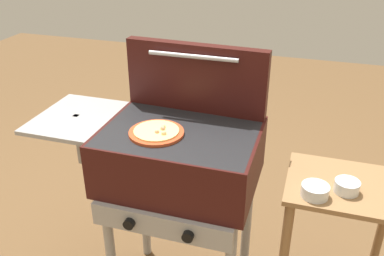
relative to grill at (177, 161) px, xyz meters
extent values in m
cube|color=#38110F|center=(0.01, 0.00, 0.02)|extent=(0.64, 0.48, 0.24)
cube|color=black|center=(0.01, 0.00, 0.14)|extent=(0.61, 0.46, 0.01)
cube|color=#9E9E9E|center=(-0.47, 0.00, 0.13)|extent=(0.32, 0.41, 0.02)
cube|color=#9E9E9E|center=(-0.47, 0.00, 0.02)|extent=(0.02, 0.02, 0.24)
cube|color=#9E9E9E|center=(0.01, -0.25, -0.15)|extent=(0.58, 0.02, 0.10)
cylinder|color=black|center=(-0.11, -0.27, -0.15)|extent=(0.04, 0.02, 0.04)
cylinder|color=black|center=(0.13, -0.27, -0.15)|extent=(0.04, 0.02, 0.04)
cylinder|color=#9E9E9E|center=(-0.26, -0.19, -0.43)|extent=(0.04, 0.04, 0.66)
cylinder|color=#9E9E9E|center=(-0.26, 0.19, -0.43)|extent=(0.04, 0.04, 0.66)
cylinder|color=#9E9E9E|center=(0.28, 0.19, -0.43)|extent=(0.04, 0.04, 0.66)
cube|color=#38110F|center=(0.01, 0.22, 0.29)|extent=(0.63, 0.08, 0.30)
cylinder|color=#B7B7BC|center=(0.01, 0.17, 0.40)|extent=(0.38, 0.02, 0.02)
cylinder|color=#C64723|center=(-0.07, -0.05, 0.15)|extent=(0.22, 0.22, 0.01)
cylinder|color=#EDD17A|center=(-0.07, -0.05, 0.16)|extent=(0.18, 0.18, 0.01)
sphere|color=#F2C887|center=(-0.03, -0.07, 0.17)|extent=(0.02, 0.02, 0.02)
sphere|color=#F2B183|center=(-0.06, -0.07, 0.17)|extent=(0.02, 0.02, 0.02)
sphere|color=tan|center=(-0.04, -0.04, 0.17)|extent=(0.02, 0.02, 0.02)
sphere|color=#BFD783|center=(-0.05, -0.02, 0.17)|extent=(0.02, 0.02, 0.02)
cube|color=olive|center=(0.67, 0.00, 0.01)|extent=(0.44, 0.36, 0.02)
cylinder|color=olive|center=(0.48, 0.15, -0.38)|extent=(0.04, 0.04, 0.76)
cylinder|color=olive|center=(0.86, 0.15, -0.38)|extent=(0.04, 0.04, 0.76)
cylinder|color=silver|center=(0.56, -0.11, 0.04)|extent=(0.10, 0.10, 0.04)
cylinder|color=#996B47|center=(0.56, -0.11, 0.04)|extent=(0.08, 0.08, 0.02)
cylinder|color=silver|center=(0.67, -0.05, 0.04)|extent=(0.09, 0.09, 0.04)
cylinder|color=beige|center=(0.67, -0.05, 0.04)|extent=(0.07, 0.07, 0.02)
camera|label=1|loc=(0.51, -1.42, 0.94)|focal=39.46mm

